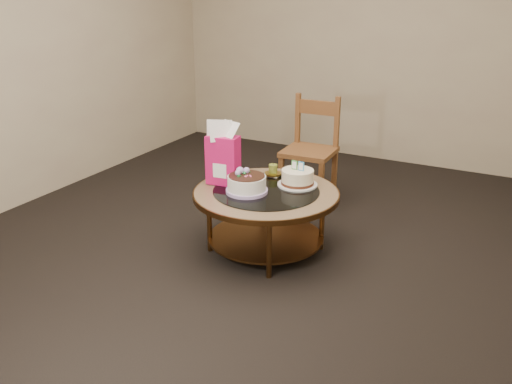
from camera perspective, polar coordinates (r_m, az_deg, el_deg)
The scene contains 8 objects.
ground at distance 4.14m, azimuth 0.98°, elevation -5.77°, with size 5.00×5.00×0.00m, color black.
room_walls at distance 3.70m, azimuth 1.13°, elevation 16.03°, with size 4.52×5.02×2.61m.
coffee_table at distance 3.98m, azimuth 1.01°, elevation -0.91°, with size 1.02×1.02×0.46m.
decorated_cake at distance 3.90m, azimuth -0.95°, elevation 0.74°, with size 0.29×0.29×0.17m.
cream_cake at distance 4.03m, azimuth 4.18°, elevation 1.42°, with size 0.28×0.28×0.18m.
gift_bag at distance 4.02m, azimuth -3.32°, elevation 3.87°, with size 0.24×0.18×0.45m.
pillar_candle at distance 4.23m, azimuth 1.71°, elevation 2.05°, with size 0.13×0.13×0.10m.
dining_chair at distance 4.90m, azimuth 5.48°, elevation 4.26°, with size 0.43×0.43×0.90m.
Camera 1 is at (1.67, -3.29, 1.87)m, focal length 40.00 mm.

